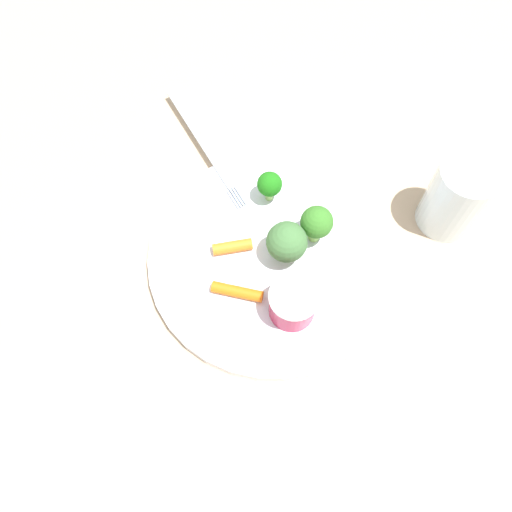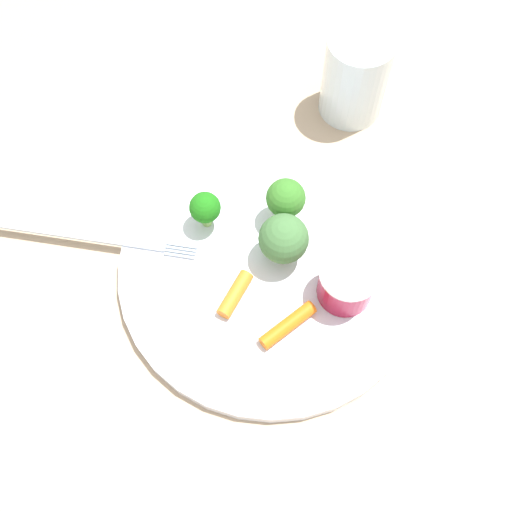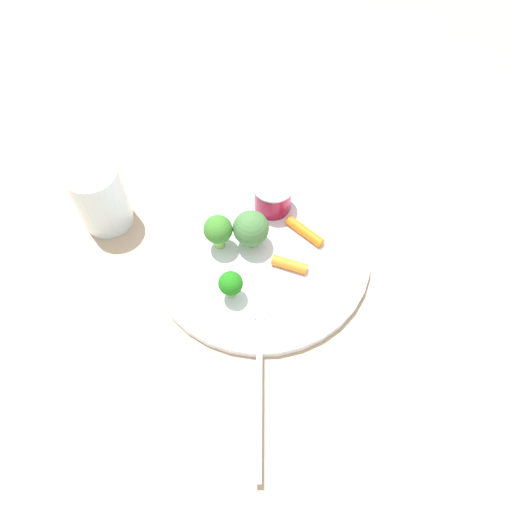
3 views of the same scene
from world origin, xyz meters
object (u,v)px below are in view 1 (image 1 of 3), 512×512
object	(u,v)px
broccoli_floret_0	(287,244)
drinking_glass	(456,197)
broccoli_floret_2	(317,223)
plate	(272,256)
fork	(205,148)
sauce_cup	(293,303)
carrot_stick_1	(237,292)
broccoli_floret_1	(270,185)
carrot_stick_0	(232,250)

from	to	relation	value
broccoli_floret_0	drinking_glass	bearing A→B (deg)	24.06
broccoli_floret_2	plate	bearing A→B (deg)	-148.77
fork	sauce_cup	bearing A→B (deg)	-57.45
sauce_cup	drinking_glass	size ratio (longest dim) A/B	0.55
plate	fork	bearing A→B (deg)	126.43
fork	drinking_glass	distance (m)	0.29
carrot_stick_1	broccoli_floret_1	bearing A→B (deg)	81.01
broccoli_floret_1	broccoli_floret_2	bearing A→B (deg)	-39.51
carrot_stick_0	fork	world-z (taller)	carrot_stick_0
broccoli_floret_2	drinking_glass	size ratio (longest dim) A/B	0.57
sauce_cup	carrot_stick_1	bearing A→B (deg)	168.82
carrot_stick_1	broccoli_floret_0	bearing A→B (deg)	46.97
carrot_stick_0	carrot_stick_1	world-z (taller)	same
broccoli_floret_2	carrot_stick_1	bearing A→B (deg)	-133.90
broccoli_floret_1	fork	distance (m)	0.11
broccoli_floret_2	drinking_glass	bearing A→B (deg)	18.78
broccoli_floret_2	carrot_stick_1	distance (m)	0.11
broccoli_floret_1	carrot_stick_0	distance (m)	0.08
broccoli_floret_2	carrot_stick_0	bearing A→B (deg)	-161.13
sauce_cup	plate	bearing A→B (deg)	113.19
carrot_stick_1	drinking_glass	size ratio (longest dim) A/B	0.59
broccoli_floret_0	broccoli_floret_2	bearing A→B (deg)	44.67
broccoli_floret_0	drinking_glass	distance (m)	0.19
sauce_cup	drinking_glass	xyz separation A→B (m)	(0.16, 0.14, 0.01)
drinking_glass	carrot_stick_1	bearing A→B (deg)	-150.12
plate	broccoli_floret_1	xyz separation A→B (m)	(-0.01, 0.07, 0.03)
broccoli_floret_0	drinking_glass	xyz separation A→B (m)	(0.18, 0.08, 0.00)
broccoli_floret_0	carrot_stick_0	distance (m)	0.06
sauce_cup	carrot_stick_0	bearing A→B (deg)	140.19
sauce_cup	broccoli_floret_2	size ratio (longest dim) A/B	0.97
carrot_stick_1	fork	xyz separation A→B (m)	(-0.07, 0.18, -0.00)
broccoli_floret_0	carrot_stick_1	world-z (taller)	broccoli_floret_0
sauce_cup	carrot_stick_0	size ratio (longest dim) A/B	1.16
broccoli_floret_0	fork	xyz separation A→B (m)	(-0.11, 0.13, -0.03)
plate	broccoli_floret_0	distance (m)	0.04
carrot_stick_1	carrot_stick_0	bearing A→B (deg)	104.87
broccoli_floret_2	broccoli_floret_1	bearing A→B (deg)	140.49
broccoli_floret_0	fork	world-z (taller)	broccoli_floret_0
sauce_cup	broccoli_floret_1	xyz separation A→B (m)	(-0.04, 0.13, 0.01)
plate	broccoli_floret_1	size ratio (longest dim) A/B	6.48
broccoli_floret_1	carrot_stick_1	distance (m)	0.13
sauce_cup	drinking_glass	bearing A→B (deg)	40.34
broccoli_floret_0	drinking_glass	world-z (taller)	drinking_glass
broccoli_floret_1	plate	bearing A→B (deg)	-80.49
broccoli_floret_1	carrot_stick_0	bearing A→B (deg)	-113.09
plate	sauce_cup	bearing A→B (deg)	-66.81
broccoli_floret_2	drinking_glass	distance (m)	0.16
sauce_cup	broccoli_floret_1	size ratio (longest dim) A/B	1.19
broccoli_floret_1	carrot_stick_1	size ratio (longest dim) A/B	0.77
plate	broccoli_floret_1	bearing A→B (deg)	99.51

